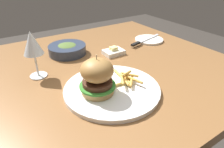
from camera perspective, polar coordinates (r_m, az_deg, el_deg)
The scene contains 9 objects.
dining_table at distance 0.86m, azimuth -4.72°, elevation -3.50°, with size 1.14×0.96×0.74m.
main_plate at distance 0.66m, azimuth -0.03°, elevation -4.32°, with size 0.32×0.32×0.01m, color white.
burger_sandwich at distance 0.61m, azimuth -4.24°, elevation -0.72°, with size 0.11×0.11×0.13m.
fries_pile at distance 0.69m, azimuth 4.00°, elevation -1.21°, with size 0.09×0.14×0.03m.
wine_glass at distance 0.75m, azimuth -21.85°, elevation 7.89°, with size 0.07×0.07×0.17m.
bread_plate at distance 1.11m, azimuth 10.52°, elevation 9.62°, with size 0.15×0.15×0.01m, color white.
table_knife at distance 1.07m, azimuth 9.01°, elevation 9.40°, with size 0.24×0.07×0.01m.
butter_dish at distance 0.93m, azimuth 0.45°, elevation 6.37°, with size 0.09×0.07×0.04m.
soup_bowl at distance 0.95m, azimuth -12.64°, elevation 6.98°, with size 0.17×0.17×0.05m.
Camera 1 is at (-0.33, -0.64, 1.12)m, focal length 32.00 mm.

